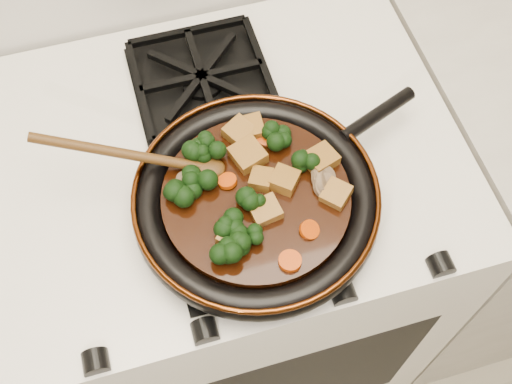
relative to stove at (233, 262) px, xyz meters
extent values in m
cube|color=white|center=(0.00, 0.00, 0.00)|extent=(0.76, 0.60, 0.90)
cylinder|color=black|center=(0.02, -0.12, 0.48)|extent=(0.33, 0.33, 0.01)
torus|color=black|center=(0.02, -0.12, 0.49)|extent=(0.36, 0.36, 0.04)
torus|color=#4A210A|center=(0.02, -0.12, 0.51)|extent=(0.36, 0.36, 0.01)
cylinder|color=black|center=(0.24, -0.04, 0.51)|extent=(0.14, 0.07, 0.02)
cylinder|color=black|center=(0.02, -0.12, 0.50)|extent=(0.27, 0.27, 0.02)
cube|color=#8C5D20|center=(0.04, -0.01, 0.52)|extent=(0.04, 0.04, 0.03)
cube|color=#8C5D20|center=(0.02, -0.02, 0.52)|extent=(0.06, 0.06, 0.03)
cube|color=#8C5D20|center=(0.02, -0.16, 0.52)|extent=(0.05, 0.04, 0.02)
cube|color=#8C5D20|center=(0.06, -0.12, 0.52)|extent=(0.05, 0.05, 0.02)
cube|color=#8C5D20|center=(0.12, -0.10, 0.52)|extent=(0.06, 0.05, 0.03)
cube|color=#8C5D20|center=(0.02, -0.06, 0.52)|extent=(0.06, 0.06, 0.03)
cube|color=#8C5D20|center=(0.03, -0.10, 0.52)|extent=(0.04, 0.05, 0.02)
cube|color=#8C5D20|center=(0.13, -0.16, 0.52)|extent=(0.05, 0.05, 0.02)
cube|color=#8C5D20|center=(-0.03, -0.18, 0.52)|extent=(0.05, 0.05, 0.03)
cylinder|color=#C63D05|center=(0.07, -0.20, 0.51)|extent=(0.03, 0.03, 0.02)
cylinder|color=#C63D05|center=(-0.02, -0.09, 0.51)|extent=(0.03, 0.03, 0.01)
cylinder|color=#C63D05|center=(0.03, -0.24, 0.51)|extent=(0.03, 0.03, 0.01)
cylinder|color=#C63D05|center=(0.06, -0.04, 0.51)|extent=(0.03, 0.03, 0.01)
cylinder|color=brown|center=(0.12, -0.14, 0.52)|extent=(0.05, 0.05, 0.03)
cylinder|color=brown|center=(0.12, -0.14, 0.52)|extent=(0.04, 0.05, 0.04)
cylinder|color=brown|center=(0.12, -0.13, 0.52)|extent=(0.05, 0.05, 0.03)
cylinder|color=brown|center=(-0.07, -0.08, 0.52)|extent=(0.04, 0.04, 0.03)
cylinder|color=brown|center=(0.12, -0.12, 0.52)|extent=(0.04, 0.04, 0.02)
ellipsoid|color=#4B2D10|center=(-0.04, -0.06, 0.51)|extent=(0.07, 0.06, 0.02)
cylinder|color=#4B2D10|center=(-0.15, -0.02, 0.55)|extent=(0.02, 0.02, 0.25)
camera|label=1|loc=(-0.11, -0.55, 1.31)|focal=45.00mm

